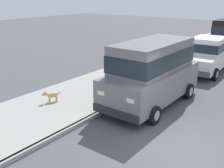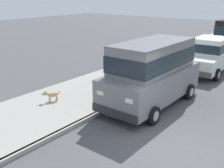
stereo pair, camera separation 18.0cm
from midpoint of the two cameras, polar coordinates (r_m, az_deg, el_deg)
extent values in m
plane|color=#4C4C4F|center=(8.35, 13.04, -12.45)|extent=(80.00, 80.00, 0.00)
cube|color=gray|center=(9.84, -4.23, -6.59)|extent=(0.16, 64.00, 0.14)
cube|color=#99968E|center=(11.01, -11.36, -4.10)|extent=(3.60, 64.00, 0.14)
cube|color=slate|center=(10.79, 7.81, 0.16)|extent=(1.93, 4.81, 1.10)
cube|color=slate|center=(10.50, 8.07, 5.87)|extent=(1.70, 3.81, 1.10)
cube|color=#19232D|center=(10.52, 8.05, 5.43)|extent=(1.74, 3.85, 0.61)
cube|color=#252527|center=(9.10, 0.30, -5.99)|extent=(1.86, 0.21, 0.28)
cube|color=#252527|center=(12.93, 12.91, 1.03)|extent=(1.86, 0.21, 0.28)
cylinder|color=black|center=(9.35, 8.20, -6.43)|extent=(0.22, 0.64, 0.64)
cylinder|color=#9E9EA3|center=(9.35, 8.20, -6.43)|extent=(0.24, 0.35, 0.35)
cylinder|color=black|center=(10.31, -1.05, -3.81)|extent=(0.22, 0.64, 0.64)
cylinder|color=#9E9EA3|center=(10.31, -1.05, -3.81)|extent=(0.24, 0.35, 0.35)
cylinder|color=black|center=(11.87, 15.26, -1.44)|extent=(0.22, 0.64, 0.64)
cylinder|color=#9E9EA3|center=(11.87, 15.26, -1.44)|extent=(0.24, 0.35, 0.35)
cylinder|color=black|center=(12.64, 7.32, 0.29)|extent=(0.22, 0.64, 0.64)
cylinder|color=#9E9EA3|center=(12.64, 7.32, 0.29)|extent=(0.24, 0.35, 0.35)
cube|color=#EAEACC|center=(8.53, 3.36, -3.52)|extent=(0.28, 0.08, 0.14)
cube|color=#EAEACC|center=(9.20, -2.74, -1.87)|extent=(0.28, 0.08, 0.14)
cube|color=white|center=(16.21, 18.83, 4.88)|extent=(1.90, 4.54, 0.76)
cube|color=white|center=(16.15, 19.23, 7.70)|extent=(1.63, 2.14, 0.84)
cube|color=#19232D|center=(16.16, 19.20, 7.48)|extent=(1.67, 2.18, 0.46)
cube|color=#505050|center=(14.23, 16.07, 2.36)|extent=(1.77, 0.24, 0.28)
cube|color=#505050|center=(18.33, 20.82, 5.38)|extent=(1.77, 0.24, 0.28)
cylinder|color=black|center=(14.76, 20.37, 1.92)|extent=(0.23, 0.64, 0.64)
cylinder|color=#9E9EA3|center=(14.76, 20.37, 1.92)|extent=(0.25, 0.36, 0.35)
cylinder|color=black|center=(15.29, 13.90, 3.09)|extent=(0.23, 0.64, 0.64)
cylinder|color=#9E9EA3|center=(15.29, 13.90, 3.09)|extent=(0.25, 0.36, 0.35)
cylinder|color=black|center=(17.85, 17.30, 4.96)|extent=(0.23, 0.64, 0.64)
cylinder|color=#9E9EA3|center=(17.85, 17.30, 4.96)|extent=(0.25, 0.36, 0.35)
cube|color=#EAEACC|center=(13.95, 18.30, 3.34)|extent=(0.28, 0.09, 0.14)
cube|color=#EAEACC|center=(14.30, 14.06, 4.08)|extent=(0.28, 0.09, 0.14)
cube|color=black|center=(19.17, 21.27, 5.85)|extent=(1.86, 0.21, 0.28)
cylinder|color=black|center=(20.27, 19.36, 6.29)|extent=(0.22, 0.64, 0.64)
cylinder|color=#9E9EA3|center=(20.27, 19.36, 6.29)|extent=(0.24, 0.35, 0.35)
cylinder|color=black|center=(23.08, 21.73, 7.39)|extent=(0.22, 0.64, 0.64)
cylinder|color=#9E9EA3|center=(23.08, 21.73, 7.39)|extent=(0.24, 0.35, 0.35)
cube|color=#EAEACC|center=(19.20, 19.76, 7.80)|extent=(0.28, 0.08, 0.14)
ellipsoid|color=tan|center=(11.03, -12.72, -2.21)|extent=(0.38, 0.48, 0.20)
cylinder|color=tan|center=(11.01, -13.27, -3.34)|extent=(0.05, 0.05, 0.18)
cylinder|color=tan|center=(11.12, -13.41, -3.14)|extent=(0.05, 0.05, 0.18)
cylinder|color=tan|center=(11.07, -11.90, -3.13)|extent=(0.05, 0.05, 0.18)
cylinder|color=tan|center=(11.18, -12.06, -2.92)|extent=(0.05, 0.05, 0.18)
sphere|color=tan|center=(10.94, -14.23, -2.00)|extent=(0.17, 0.17, 0.17)
ellipsoid|color=brown|center=(10.93, -14.68, -2.16)|extent=(0.11, 0.13, 0.06)
cone|color=tan|center=(10.87, -14.15, -1.65)|extent=(0.06, 0.06, 0.07)
cone|color=tan|center=(10.96, -14.27, -1.49)|extent=(0.06, 0.06, 0.07)
cylinder|color=tan|center=(11.06, -11.44, -1.72)|extent=(0.09, 0.12, 0.13)
camera|label=1|loc=(0.09, -90.48, -0.16)|focal=43.81mm
camera|label=2|loc=(0.09, 89.52, 0.16)|focal=43.81mm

